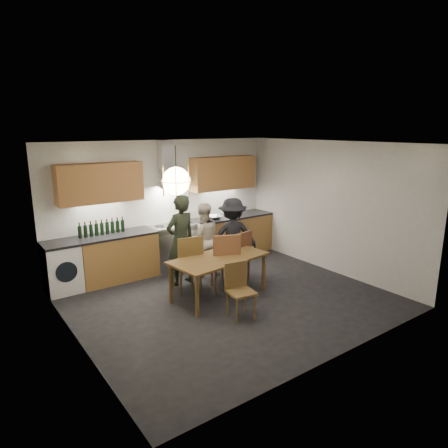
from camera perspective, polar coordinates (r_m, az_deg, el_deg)
ground at (r=6.94m, az=0.60°, el=-10.54°), size 5.00×5.00×0.00m
room_shell at (r=6.43m, az=0.64°, el=3.46°), size 5.02×4.52×2.61m
counter_run at (r=8.35m, az=-7.21°, el=-3.12°), size 5.00×0.62×0.90m
range_stove at (r=8.34m, az=-7.33°, el=-3.21°), size 0.90×0.60×0.92m
wall_fixtures at (r=8.15m, az=-8.04°, el=6.67°), size 4.30×0.54×1.10m
pendant_lamp at (r=5.76m, az=-6.85°, el=6.11°), size 0.43×0.43×0.70m
dining_table at (r=6.80m, az=-0.74°, el=-5.40°), size 1.77×1.04×0.71m
chair_back_left at (r=7.01m, az=-5.13°, el=-5.16°), size 0.52×0.52×1.03m
chair_back_mid at (r=7.03m, az=0.21°, el=-4.93°), size 0.63×0.63×1.06m
chair_back_right at (r=7.50m, az=2.19°, el=-4.12°), size 0.52×0.52×0.97m
chair_front at (r=6.18m, az=2.11°, el=-8.83°), size 0.44×0.44×0.85m
person_left at (r=7.34m, az=-6.19°, el=-2.29°), size 0.66×0.48×1.68m
person_mid at (r=7.78m, az=-3.04°, el=-2.22°), size 0.83×0.73×1.44m
person_right at (r=7.83m, az=1.21°, el=-1.78°), size 1.13×0.92×1.52m
mixing_bowl at (r=8.68m, az=-1.32°, el=0.97°), size 0.35×0.35×0.08m
stock_pot at (r=9.09m, az=2.18°, el=1.72°), size 0.22×0.22×0.13m
wine_bottles at (r=7.74m, az=-17.06°, el=-0.44°), size 0.88×0.07×0.28m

